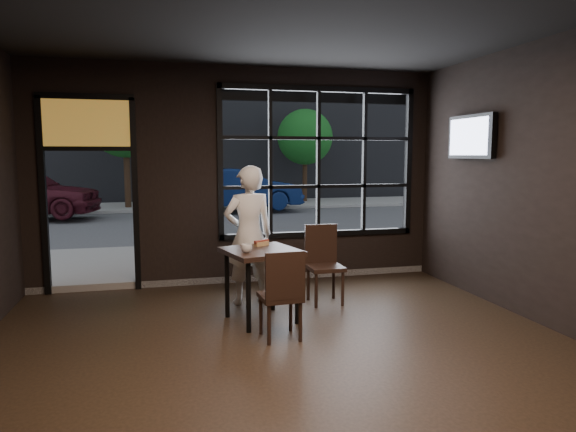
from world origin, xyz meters
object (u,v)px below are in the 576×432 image
object	(u,v)px
chair_near	(280,294)
man	(249,235)
cafe_table	(261,285)
navy_car	(239,189)

from	to	relation	value
chair_near	man	distance (m)	1.43
cafe_table	chair_near	world-z (taller)	chair_near
cafe_table	man	distance (m)	0.88
chair_near	navy_car	bearing A→B (deg)	-99.59
man	chair_near	bearing A→B (deg)	86.70
chair_near	man	size ratio (longest dim) A/B	0.54
cafe_table	man	xyz separation A→B (m)	(-0.02, 0.75, 0.47)
cafe_table	navy_car	bearing A→B (deg)	67.84
cafe_table	navy_car	xyz separation A→B (m)	(1.41, 11.15, 0.35)
cafe_table	chair_near	distance (m)	0.62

